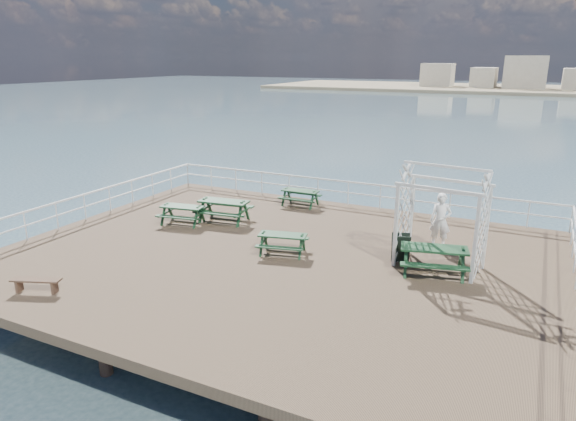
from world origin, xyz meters
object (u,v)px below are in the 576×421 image
at_px(flat_bench_near, 36,282).
at_px(trellis_arbor, 441,223).
at_px(person, 440,221).
at_px(picnic_table_b, 300,194).
at_px(picnic_table_c, 434,255).
at_px(picnic_table_a, 224,206).
at_px(picnic_table_e, 283,239).
at_px(picnic_table_d, 182,211).

bearing_deg(flat_bench_near, trellis_arbor, 13.36).
bearing_deg(trellis_arbor, person, 107.00).
bearing_deg(flat_bench_near, picnic_table_b, 53.94).
distance_m(picnic_table_c, flat_bench_near, 11.61).
relative_size(flat_bench_near, trellis_arbor, 0.43).
height_order(picnic_table_a, picnic_table_e, picnic_table_a).
xyz_separation_m(picnic_table_b, trellis_arbor, (6.88, -4.48, 0.95)).
bearing_deg(picnic_table_a, picnic_table_d, -150.28).
height_order(trellis_arbor, person, trellis_arbor).
bearing_deg(picnic_table_a, flat_bench_near, -105.55).
bearing_deg(person, picnic_table_d, -173.47).
relative_size(picnic_table_a, picnic_table_e, 1.18).
bearing_deg(picnic_table_e, flat_bench_near, -144.02).
relative_size(picnic_table_c, picnic_table_d, 1.21).
bearing_deg(picnic_table_d, trellis_arbor, -10.16).
xyz_separation_m(picnic_table_b, picnic_table_d, (-3.10, -4.44, 0.02)).
height_order(picnic_table_a, picnic_table_c, picnic_table_a).
distance_m(picnic_table_a, picnic_table_b, 3.89).
relative_size(picnic_table_b, picnic_table_e, 0.89).
bearing_deg(person, picnic_table_b, 154.04).
relative_size(picnic_table_d, flat_bench_near, 1.34).
xyz_separation_m(picnic_table_c, picnic_table_d, (-9.94, 0.62, -0.09)).
distance_m(picnic_table_a, person, 8.41).
bearing_deg(flat_bench_near, person, 20.77).
bearing_deg(trellis_arbor, picnic_table_c, -86.86).
distance_m(picnic_table_a, flat_bench_near, 7.98).
distance_m(picnic_table_a, picnic_table_c, 8.78).
bearing_deg(picnic_table_c, flat_bench_near, -160.96).
bearing_deg(picnic_table_c, picnic_table_e, 172.59).
relative_size(picnic_table_a, picnic_table_d, 1.15).
xyz_separation_m(picnic_table_a, trellis_arbor, (8.68, -1.03, 0.84)).
xyz_separation_m(picnic_table_c, flat_bench_near, (-9.77, -6.28, -0.32)).
xyz_separation_m(picnic_table_e, trellis_arbor, (4.93, 1.12, 0.96)).
relative_size(picnic_table_a, person, 1.12).
xyz_separation_m(picnic_table_b, picnic_table_e, (1.95, -5.60, -0.01)).
xyz_separation_m(picnic_table_d, trellis_arbor, (9.98, -0.04, 0.93)).
relative_size(picnic_table_b, flat_bench_near, 1.17).
bearing_deg(picnic_table_c, picnic_table_d, 162.73).
bearing_deg(picnic_table_b, picnic_table_d, -126.35).
distance_m(picnic_table_d, flat_bench_near, 6.91).
bearing_deg(picnic_table_c, picnic_table_a, 155.73).
bearing_deg(picnic_table_a, picnic_table_b, 55.19).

